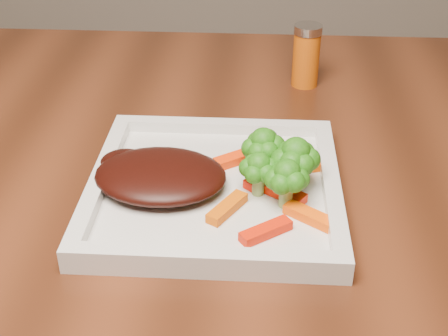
{
  "coord_description": "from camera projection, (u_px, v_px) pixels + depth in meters",
  "views": [
    {
      "loc": [
        0.15,
        -0.44,
        1.15
      ],
      "look_at": [
        0.11,
        0.12,
        0.79
      ],
      "focal_mm": 50.0,
      "sensor_mm": 36.0,
      "label": 1
    }
  ],
  "objects": [
    {
      "name": "broccoli_2",
      "position": [
        287.0,
        182.0,
        0.64
      ],
      "size": [
        0.05,
        0.05,
        0.06
      ],
      "primitive_type": null,
      "rotation": [
        0.0,
        0.0,
        0.01
      ],
      "color": "#106110",
      "rests_on": "plate"
    },
    {
      "name": "carrot_7",
      "position": [
        306.0,
        166.0,
        0.71
      ],
      "size": [
        0.06,
        0.03,
        0.01
      ],
      "primitive_type": "cube",
      "rotation": [
        0.0,
        0.0,
        0.29
      ],
      "color": "#FF6004",
      "rests_on": "plate"
    },
    {
      "name": "carrot_3",
      "position": [
        303.0,
        162.0,
        0.71
      ],
      "size": [
        0.05,
        0.02,
        0.01
      ],
      "primitive_type": "cube",
      "rotation": [
        0.0,
        0.0,
        -0.06
      ],
      "color": "#D66003",
      "rests_on": "plate"
    },
    {
      "name": "broccoli_0",
      "position": [
        263.0,
        147.0,
        0.69
      ],
      "size": [
        0.07,
        0.07,
        0.07
      ],
      "primitive_type": null,
      "rotation": [
        0.0,
        0.0,
        0.31
      ],
      "color": "#357914",
      "rests_on": "plate"
    },
    {
      "name": "steak",
      "position": [
        160.0,
        176.0,
        0.67
      ],
      "size": [
        0.15,
        0.12,
        0.03
      ],
      "primitive_type": "ellipsoid",
      "rotation": [
        0.0,
        0.0,
        -0.07
      ],
      "color": "black",
      "rests_on": "plate"
    },
    {
      "name": "plate",
      "position": [
        215.0,
        191.0,
        0.68
      ],
      "size": [
        0.27,
        0.27,
        0.01
      ],
      "primitive_type": "cube",
      "color": "silver",
      "rests_on": "dining_table"
    },
    {
      "name": "carrot_2",
      "position": [
        227.0,
        208.0,
        0.64
      ],
      "size": [
        0.04,
        0.06,
        0.01
      ],
      "primitive_type": "cube",
      "rotation": [
        0.0,
        0.0,
        1.03
      ],
      "color": "#D65503",
      "rests_on": "plate"
    },
    {
      "name": "carrot_6",
      "position": [
        265.0,
        177.0,
        0.69
      ],
      "size": [
        0.05,
        0.05,
        0.01
      ],
      "primitive_type": "cube",
      "rotation": [
        0.0,
        0.0,
        0.83
      ],
      "color": "red",
      "rests_on": "plate"
    },
    {
      "name": "broccoli_3",
      "position": [
        259.0,
        169.0,
        0.65
      ],
      "size": [
        0.05,
        0.05,
        0.06
      ],
      "primitive_type": null,
      "rotation": [
        0.0,
        0.0,
        -0.07
      ],
      "color": "#1D6611",
      "rests_on": "plate"
    },
    {
      "name": "carrot_0",
      "position": [
        266.0,
        231.0,
        0.61
      ],
      "size": [
        0.05,
        0.04,
        0.01
      ],
      "primitive_type": "cube",
      "rotation": [
        0.0,
        0.0,
        0.63
      ],
      "color": "red",
      "rests_on": "plate"
    },
    {
      "name": "carrot_5",
      "position": [
        279.0,
        191.0,
        0.67
      ],
      "size": [
        0.06,
        0.05,
        0.01
      ],
      "primitive_type": "cube",
      "rotation": [
        0.0,
        0.0,
        -0.62
      ],
      "color": "#FE2404",
      "rests_on": "plate"
    },
    {
      "name": "spice_shaker",
      "position": [
        306.0,
        56.0,
        0.91
      ],
      "size": [
        0.05,
        0.05,
        0.09
      ],
      "primitive_type": "cylinder",
      "rotation": [
        0.0,
        0.0,
        0.26
      ],
      "color": "#BE510A",
      "rests_on": "dining_table"
    },
    {
      "name": "carrot_4",
      "position": [
        239.0,
        157.0,
        0.72
      ],
      "size": [
        0.06,
        0.05,
        0.01
      ],
      "primitive_type": "cube",
      "rotation": [
        0.0,
        0.0,
        0.61
      ],
      "color": "#F73404",
      "rests_on": "plate"
    },
    {
      "name": "carrot_1",
      "position": [
        311.0,
        216.0,
        0.63
      ],
      "size": [
        0.06,
        0.05,
        0.01
      ],
      "primitive_type": "cube",
      "rotation": [
        0.0,
        0.0,
        -0.62
      ],
      "color": "#FF5404",
      "rests_on": "plate"
    },
    {
      "name": "broccoli_1",
      "position": [
        295.0,
        163.0,
        0.66
      ],
      "size": [
        0.06,
        0.06,
        0.06
      ],
      "primitive_type": null,
      "rotation": [
        0.0,
        0.0,
        0.02
      ],
      "color": "#237A14",
      "rests_on": "plate"
    }
  ]
}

